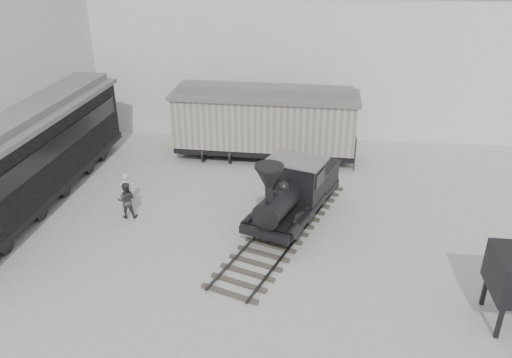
# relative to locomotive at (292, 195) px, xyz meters

# --- Properties ---
(ground) EXTENTS (90.00, 90.00, 0.00)m
(ground) POSITION_rel_locomotive_xyz_m (-1.15, -3.66, -1.27)
(ground) COLOR #9E9E9B
(north_wall) EXTENTS (34.00, 2.51, 11.00)m
(north_wall) POSITION_rel_locomotive_xyz_m (-1.15, 11.32, 4.29)
(north_wall) COLOR silver
(north_wall) RESTS_ON ground
(west_pavilion) EXTENTS (7.00, 12.11, 9.00)m
(west_pavilion) POSITION_rel_locomotive_xyz_m (-15.65, 6.30, 3.23)
(west_pavilion) COLOR silver
(west_pavilion) RESTS_ON ground
(locomotive) EXTENTS (5.33, 9.86, 3.44)m
(locomotive) POSITION_rel_locomotive_xyz_m (0.00, 0.00, 0.00)
(locomotive) COLOR #342F2A
(locomotive) RESTS_ON ground
(boxcar) EXTENTS (9.86, 3.41, 3.99)m
(boxcar) POSITION_rel_locomotive_xyz_m (-1.75, 6.89, 0.83)
(boxcar) COLOR black
(boxcar) RESTS_ON ground
(passenger_coach) EXTENTS (3.54, 14.98, 3.99)m
(passenger_coach) POSITION_rel_locomotive_xyz_m (-11.68, 0.80, 0.93)
(passenger_coach) COLOR black
(passenger_coach) RESTS_ON ground
(visitor_a) EXTENTS (0.69, 0.65, 1.58)m
(visitor_a) POSITION_rel_locomotive_xyz_m (-7.31, 0.65, -0.48)
(visitor_a) COLOR silver
(visitor_a) RESTS_ON ground
(visitor_b) EXTENTS (0.88, 0.74, 1.62)m
(visitor_b) POSITION_rel_locomotive_xyz_m (-6.96, -0.29, -0.46)
(visitor_b) COLOR #383839
(visitor_b) RESTS_ON ground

